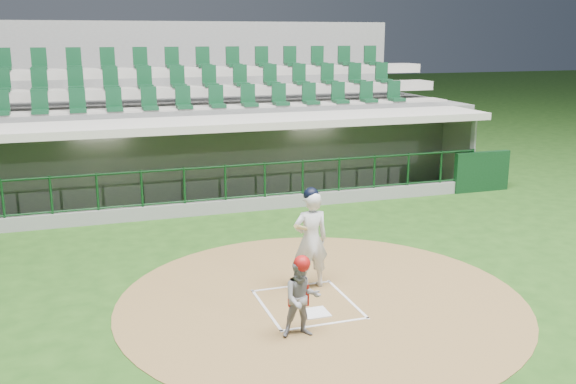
# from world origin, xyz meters

# --- Properties ---
(ground) EXTENTS (120.00, 120.00, 0.00)m
(ground) POSITION_xyz_m (0.00, 0.00, 0.00)
(ground) COLOR #1D4212
(ground) RESTS_ON ground
(dirt_circle) EXTENTS (7.20, 7.20, 0.01)m
(dirt_circle) POSITION_xyz_m (0.30, -0.20, 0.01)
(dirt_circle) COLOR brown
(dirt_circle) RESTS_ON ground
(home_plate) EXTENTS (0.43, 0.43, 0.02)m
(home_plate) POSITION_xyz_m (0.00, -0.70, 0.02)
(home_plate) COLOR white
(home_plate) RESTS_ON dirt_circle
(batter_box_chalk) EXTENTS (1.55, 1.80, 0.01)m
(batter_box_chalk) POSITION_xyz_m (0.00, -0.30, 0.02)
(batter_box_chalk) COLOR silver
(batter_box_chalk) RESTS_ON ground
(dugout_structure) EXTENTS (16.40, 3.70, 3.00)m
(dugout_structure) POSITION_xyz_m (0.12, 7.82, 0.96)
(dugout_structure) COLOR slate
(dugout_structure) RESTS_ON ground
(seating_deck) EXTENTS (17.00, 6.72, 5.15)m
(seating_deck) POSITION_xyz_m (0.00, 10.91, 1.42)
(seating_deck) COLOR slate
(seating_deck) RESTS_ON ground
(batter) EXTENTS (0.87, 0.86, 1.90)m
(batter) POSITION_xyz_m (0.33, 0.44, 0.96)
(batter) COLOR silver
(batter) RESTS_ON dirt_circle
(catcher) EXTENTS (0.66, 0.54, 1.32)m
(catcher) POSITION_xyz_m (-0.50, -1.39, 0.66)
(catcher) COLOR gray
(catcher) RESTS_ON dirt_circle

